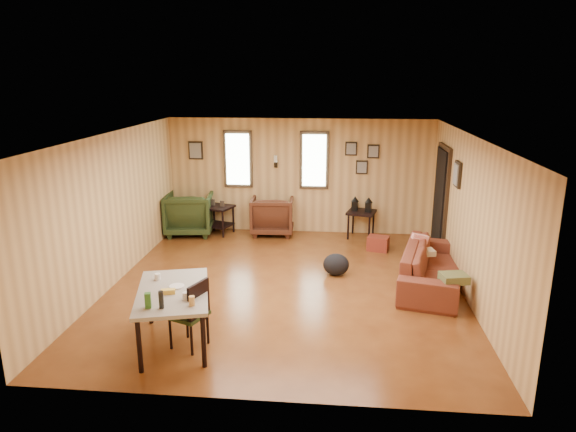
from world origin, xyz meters
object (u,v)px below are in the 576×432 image
Objects in this scene: end_table at (218,215)px; recliner_green at (190,211)px; sofa at (433,260)px; recliner_brown at (273,213)px; dining_table at (173,296)px; side_table at (361,210)px.

recliner_green is at bearing -172.43° from end_table.
sofa is 3.81m from recliner_brown.
sofa is at bearing 136.87° from recliner_brown.
end_table is (-4.02, 2.41, -0.02)m from sofa.
dining_table reaches higher than sofa.
recliner_brown is at bearing 62.69° from sofa.
recliner_brown is 0.91× the size of recliner_green.
dining_table is at bearing 96.88° from recliner_green.
recliner_green is 0.62× the size of dining_table.
end_table is 0.47× the size of dining_table.
side_table is 0.55× the size of dining_table.
dining_table is (-2.49, -4.62, 0.06)m from side_table.
dining_table is (0.50, -4.62, 0.24)m from end_table.
recliner_green reaches higher than sofa.
end_table is (0.59, 0.08, -0.08)m from recliner_green.
side_table is at bearing 46.99° from dining_table.
recliner_brown is 1.15m from end_table.
recliner_green is at bearing 3.58° from recliner_brown.
sofa reaches higher than end_table.
recliner_brown is at bearing 67.58° from dining_table.
sofa is 1.40× the size of dining_table.
recliner_green reaches higher than side_table.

